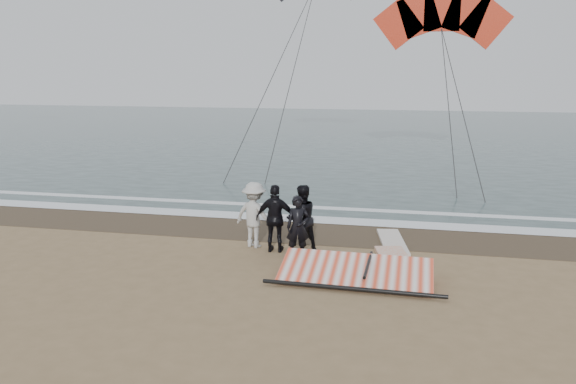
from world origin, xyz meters
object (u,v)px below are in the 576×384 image
sail_rig (353,271)px  man_main (298,227)px  board_cream (392,242)px  board_white (398,264)px

sail_rig → man_main: bearing=141.2°
board_cream → sail_rig: 3.20m
man_main → board_white: bearing=-16.8°
man_main → board_cream: size_ratio=0.70×
sail_rig → board_cream: bearing=73.9°
man_main → board_cream: (2.53, 1.75, -0.81)m
man_main → board_white: size_ratio=0.62×
board_white → man_main: bearing=163.5°
board_white → board_cream: (-0.19, 1.93, -0.00)m
board_cream → sail_rig: (-0.89, -3.07, 0.14)m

